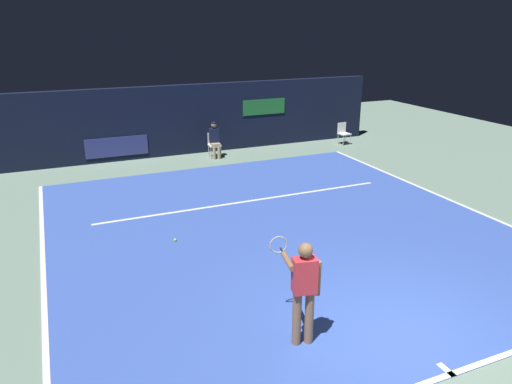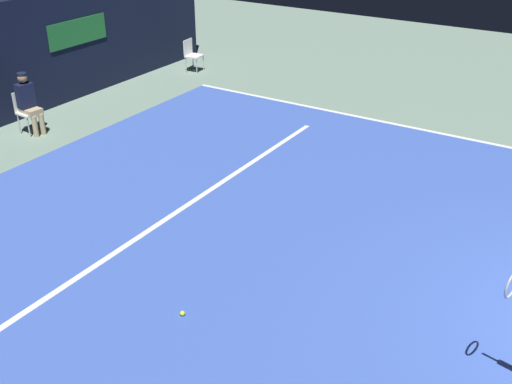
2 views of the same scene
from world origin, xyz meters
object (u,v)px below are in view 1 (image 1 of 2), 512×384
Objects in this scene: courtside_chair_near at (343,132)px; tennis_ball at (175,240)px; tennis_player at (303,287)px; line_judge_on_chair at (215,139)px.

courtside_chair_near reaches higher than tennis_ball.
courtside_chair_near is (7.86, 10.90, -0.49)m from tennis_player.
tennis_player is 25.44× the size of tennis_ball.
tennis_player is 1.97× the size of courtside_chair_near.
tennis_ball is (-3.21, -6.60, -0.64)m from line_judge_on_chair.
tennis_player is at bearing -101.88° from line_judge_on_chair.
courtside_chair_near is (5.54, -0.10, -0.18)m from line_judge_on_chair.
line_judge_on_chair is at bearing 64.06° from tennis_ball.
line_judge_on_chair is (2.31, 11.00, -0.30)m from tennis_player.
courtside_chair_near is at bearing -1.04° from line_judge_on_chair.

